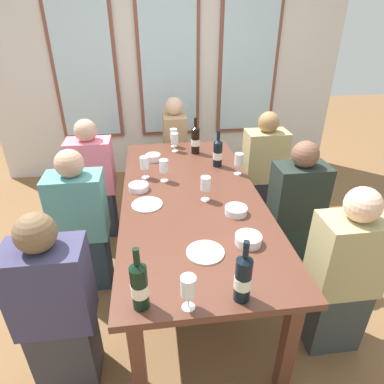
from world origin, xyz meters
TOP-DOWN VIEW (x-y plane):
  - ground_plane at (0.00, 0.00)m, footprint 12.00×12.00m
  - back_wall_with_windows at (0.00, 2.07)m, footprint 4.17×0.10m
  - dining_table at (0.00, 0.00)m, footprint 0.97×2.14m
  - white_plate_0 at (-0.01, -0.65)m, footprint 0.21×0.21m
  - white_plate_1 at (-0.31, -0.10)m, footprint 0.21×0.21m
  - wine_bottle_0 at (-0.34, -0.97)m, footprint 0.08×0.08m
  - wine_bottle_1 at (0.14, 0.78)m, footprint 0.08×0.08m
  - wine_bottle_2 at (0.28, 0.47)m, footprint 0.08×0.08m
  - wine_bottle_3 at (0.10, -0.98)m, footprint 0.08×0.08m
  - tasting_bowl_0 at (-0.37, 0.12)m, footprint 0.14×0.14m
  - tasting_bowl_1 at (-0.25, 0.66)m, footprint 0.13×0.13m
  - tasting_bowl_2 at (0.25, -0.28)m, footprint 0.14×0.14m
  - tasting_bowl_3 at (0.25, -0.60)m, footprint 0.15×0.15m
  - wine_glass_0 at (-0.04, 0.97)m, footprint 0.07×0.07m
  - wine_glass_1 at (-0.18, 0.24)m, footprint 0.07×0.07m
  - wine_glass_2 at (0.09, -0.08)m, footprint 0.07×0.07m
  - wine_glass_3 at (-0.04, 0.85)m, footprint 0.07×0.07m
  - wine_glass_4 at (0.42, 0.29)m, footprint 0.07×0.07m
  - wine_glass_5 at (-0.14, -1.01)m, footprint 0.07×0.07m
  - wine_glass_6 at (-0.32, 0.32)m, footprint 0.07×0.07m
  - seated_person_0 at (-0.80, 0.03)m, footprint 0.38×0.24m
  - seated_person_1 at (0.80, -0.02)m, footprint 0.38×0.24m
  - seated_person_2 at (-0.80, 0.71)m, footprint 0.38×0.24m
  - seated_person_3 at (0.80, 0.74)m, footprint 0.38×0.24m
  - seated_person_4 at (-0.80, -0.75)m, footprint 0.38×0.24m
  - seated_person_5 at (0.80, -0.71)m, footprint 0.38×0.24m
  - seated_person_6 at (0.00, 1.42)m, footprint 0.24×0.38m

SIDE VIEW (x-z plane):
  - ground_plane at x=0.00m, z-range 0.00..0.00m
  - seated_person_0 at x=-0.80m, z-range -0.03..1.08m
  - seated_person_1 at x=0.80m, z-range -0.03..1.08m
  - seated_person_2 at x=-0.80m, z-range -0.03..1.08m
  - seated_person_3 at x=0.80m, z-range -0.03..1.08m
  - seated_person_4 at x=-0.80m, z-range -0.03..1.08m
  - seated_person_5 at x=0.80m, z-range -0.03..1.08m
  - seated_person_6 at x=0.00m, z-range -0.03..1.08m
  - dining_table at x=0.00m, z-range 0.30..1.04m
  - white_plate_0 at x=-0.01m, z-range 0.74..0.75m
  - white_plate_1 at x=-0.31m, z-range 0.74..0.75m
  - tasting_bowl_0 at x=-0.37m, z-range 0.74..0.79m
  - tasting_bowl_2 at x=0.25m, z-range 0.74..0.79m
  - tasting_bowl_3 at x=0.25m, z-range 0.74..0.79m
  - tasting_bowl_1 at x=-0.25m, z-range 0.74..0.79m
  - wine_bottle_2 at x=0.28m, z-range 0.70..1.01m
  - wine_glass_4 at x=0.42m, z-range 0.77..0.94m
  - wine_glass_2 at x=0.09m, z-range 0.77..0.94m
  - wine_glass_3 at x=-0.04m, z-range 0.77..0.94m
  - wine_glass_0 at x=-0.04m, z-range 0.77..0.94m
  - wine_glass_1 at x=-0.18m, z-range 0.77..0.94m
  - wine_bottle_0 at x=-0.34m, z-range 0.70..1.02m
  - wine_glass_5 at x=-0.14m, z-range 0.77..0.95m
  - wine_glass_6 at x=-0.32m, z-range 0.77..0.95m
  - wine_bottle_3 at x=0.10m, z-range 0.70..1.02m
  - wine_bottle_1 at x=0.14m, z-range 0.70..1.03m
  - back_wall_with_windows at x=0.00m, z-range 0.00..2.90m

